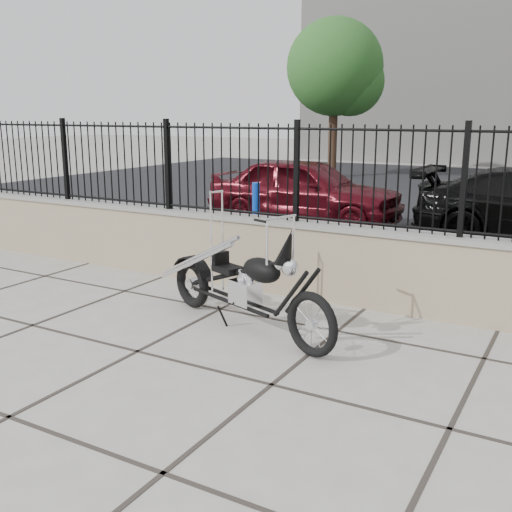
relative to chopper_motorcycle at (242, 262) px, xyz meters
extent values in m
plane|color=#99968E|center=(0.95, -1.09, -0.74)|extent=(90.00, 90.00, 0.00)
plane|color=black|center=(0.95, 11.41, -0.74)|extent=(30.00, 30.00, 0.00)
cube|color=gray|center=(0.95, 1.41, -0.26)|extent=(14.00, 0.36, 0.96)
cube|color=black|center=(0.95, 1.41, 0.82)|extent=(14.00, 0.08, 1.20)
imported|color=#4D0B13|center=(-2.12, 6.12, -0.04)|extent=(4.13, 1.69, 1.40)
cylinder|color=blue|center=(-1.93, 3.70, -0.19)|extent=(0.17, 0.17, 1.11)
cylinder|color=#382619|center=(-5.27, 15.17, 0.84)|extent=(0.32, 0.32, 3.17)
sphere|color=#2A722D|center=(-5.27, 15.17, 3.27)|extent=(3.38, 3.38, 3.38)
camera|label=1|loc=(3.18, -5.30, 1.55)|focal=42.00mm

